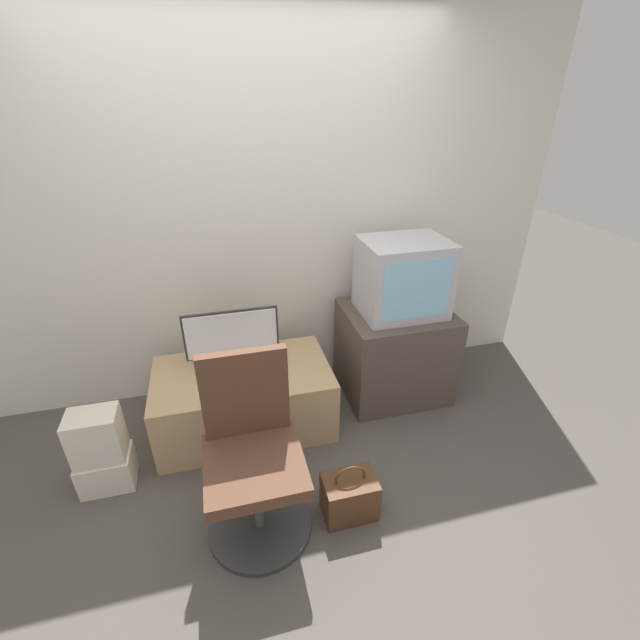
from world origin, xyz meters
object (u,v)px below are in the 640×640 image
keyboard (237,377)px  office_chair (253,461)px  crt_tv (403,277)px  main_monitor (232,339)px  handbag (349,496)px  cardboard_box_lower (107,470)px  mouse (278,371)px

keyboard → office_chair: (0.02, -0.69, -0.03)m
crt_tv → main_monitor: bearing=-177.8°
main_monitor → office_chair: office_chair is taller
main_monitor → crt_tv: 1.20m
main_monitor → handbag: (0.50, -0.92, -0.53)m
office_chair → cardboard_box_lower: (-0.81, 0.45, -0.31)m
office_chair → main_monitor: bearing=91.2°
mouse → office_chair: size_ratio=0.07×
cardboard_box_lower → crt_tv: bearing=12.2°
crt_tv → office_chair: bearing=-142.7°
main_monitor → mouse: size_ratio=8.49×
mouse → cardboard_box_lower: 1.13m
main_monitor → mouse: main_monitor is taller
mouse → cardboard_box_lower: mouse is taller
keyboard → mouse: mouse is taller
cardboard_box_lower → handbag: 1.40m
cardboard_box_lower → keyboard: bearing=17.0°
keyboard → cardboard_box_lower: keyboard is taller
keyboard → cardboard_box_lower: size_ratio=1.28×
cardboard_box_lower → handbag: handbag is taller
crt_tv → cardboard_box_lower: size_ratio=1.94×
main_monitor → handbag: 1.17m
main_monitor → keyboard: bearing=-89.5°
mouse → office_chair: office_chair is taller
main_monitor → handbag: bearing=-61.6°
main_monitor → cardboard_box_lower: 1.04m
handbag → office_chair: bearing=169.2°
mouse → handbag: 0.87m
mouse → handbag: size_ratio=0.20×
crt_tv → handbag: (-0.67, -0.97, -0.80)m
main_monitor → crt_tv: size_ratio=1.05×
main_monitor → crt_tv: (1.16, 0.04, 0.28)m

